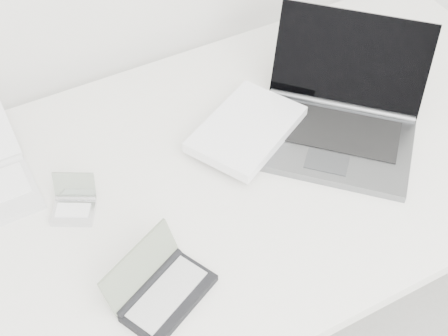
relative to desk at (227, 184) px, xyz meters
name	(u,v)px	position (x,y,z in m)	size (l,w,h in m)	color
desk	(227,184)	(0.00, 0.00, 0.00)	(1.60, 0.80, 0.73)	white
laptop_large	(308,122)	(0.20, 0.01, 0.08)	(0.56, 0.46, 0.22)	slate
pda_silver	(74,204)	(-0.31, 0.05, 0.06)	(0.11, 0.11, 0.07)	silver
palmtop_charcoal	(161,289)	(-0.24, -0.21, 0.07)	(0.20, 0.18, 0.09)	black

